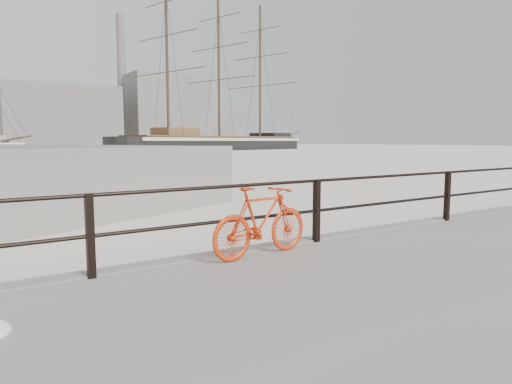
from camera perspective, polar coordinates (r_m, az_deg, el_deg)
ground at (r=10.19m, az=21.88°, el=-5.13°), size 400.00×400.00×0.00m
guardrail at (r=9.98m, az=22.79°, el=-0.46°), size 28.00×0.10×1.00m
bicycle at (r=6.35m, az=0.68°, el=-3.66°), size 1.66×0.40×0.99m
barque_black at (r=99.96m, az=-4.58°, el=5.25°), size 65.21×37.14×34.94m
industrial_west at (r=148.46m, az=-23.25°, el=8.60°), size 32.00×18.00×18.00m
industrial_mid at (r=163.64m, az=-11.35°, el=9.78°), size 26.00×20.00×24.00m
industrial_east at (r=177.98m, az=-5.04°, el=7.99°), size 20.00×16.00×14.00m
smokestack at (r=164.72m, az=-16.41°, el=13.12°), size 2.80×2.80×44.00m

